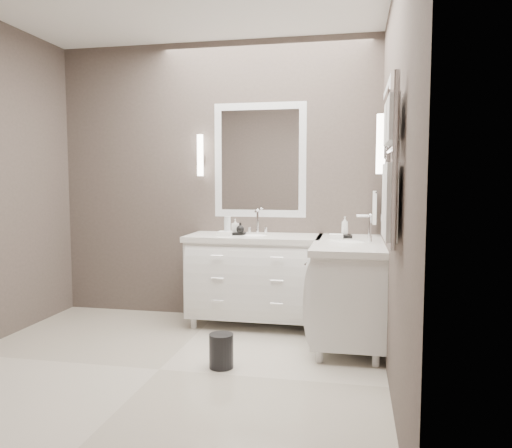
% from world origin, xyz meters
% --- Properties ---
extents(floor, '(3.20, 3.00, 0.01)m').
position_xyz_m(floor, '(0.00, 0.00, -0.01)').
color(floor, beige).
rests_on(floor, ground).
extents(wall_back, '(3.20, 0.01, 2.70)m').
position_xyz_m(wall_back, '(0.00, 1.50, 1.35)').
color(wall_back, '#4C413C').
rests_on(wall_back, floor).
extents(wall_front, '(3.20, 0.01, 2.70)m').
position_xyz_m(wall_front, '(0.00, -1.50, 1.35)').
color(wall_front, '#4C413C').
rests_on(wall_front, floor).
extents(wall_right, '(0.01, 3.00, 2.70)m').
position_xyz_m(wall_right, '(1.60, 0.00, 1.35)').
color(wall_right, '#4C413C').
rests_on(wall_right, floor).
extents(vanity_back, '(1.24, 0.59, 0.97)m').
position_xyz_m(vanity_back, '(0.45, 1.23, 0.49)').
color(vanity_back, white).
rests_on(vanity_back, floor).
extents(vanity_right, '(0.59, 1.24, 0.97)m').
position_xyz_m(vanity_right, '(1.33, 0.90, 0.49)').
color(vanity_right, white).
rests_on(vanity_right, floor).
extents(mirror_back, '(0.90, 0.02, 1.10)m').
position_xyz_m(mirror_back, '(0.45, 1.49, 1.55)').
color(mirror_back, white).
rests_on(mirror_back, wall_back).
extents(mirror_right, '(0.02, 0.90, 1.10)m').
position_xyz_m(mirror_right, '(1.59, 0.80, 1.55)').
color(mirror_right, white).
rests_on(mirror_right, wall_right).
extents(sconce_back, '(0.06, 0.06, 0.40)m').
position_xyz_m(sconce_back, '(-0.13, 1.43, 1.59)').
color(sconce_back, white).
rests_on(sconce_back, wall_back).
extents(sconce_right, '(0.06, 0.06, 0.40)m').
position_xyz_m(sconce_right, '(1.53, 0.22, 1.59)').
color(sconce_right, white).
rests_on(sconce_right, wall_right).
extents(towel_bar_corner, '(0.03, 0.22, 0.30)m').
position_xyz_m(towel_bar_corner, '(1.54, 1.36, 1.12)').
color(towel_bar_corner, white).
rests_on(towel_bar_corner, wall_right).
extents(towel_ladder, '(0.06, 0.58, 0.90)m').
position_xyz_m(towel_ladder, '(1.55, -0.40, 1.39)').
color(towel_ladder, white).
rests_on(towel_ladder, wall_right).
extents(waste_bin, '(0.23, 0.23, 0.25)m').
position_xyz_m(waste_bin, '(0.43, 0.13, 0.12)').
color(waste_bin, black).
rests_on(waste_bin, floor).
extents(amenity_tray_back, '(0.16, 0.13, 0.02)m').
position_xyz_m(amenity_tray_back, '(0.29, 1.22, 0.86)').
color(amenity_tray_back, black).
rests_on(amenity_tray_back, vanity_back).
extents(amenity_tray_right, '(0.14, 0.17, 0.02)m').
position_xyz_m(amenity_tray_right, '(1.27, 1.20, 0.86)').
color(amenity_tray_right, black).
rests_on(amenity_tray_right, vanity_right).
extents(water_bottle, '(0.06, 0.06, 0.17)m').
position_xyz_m(water_bottle, '(0.21, 1.14, 0.94)').
color(water_bottle, silver).
rests_on(water_bottle, vanity_back).
extents(soap_bottle_a, '(0.06, 0.06, 0.12)m').
position_xyz_m(soap_bottle_a, '(0.26, 1.24, 0.93)').
color(soap_bottle_a, white).
rests_on(soap_bottle_a, amenity_tray_back).
extents(soap_bottle_b, '(0.09, 0.09, 0.10)m').
position_xyz_m(soap_bottle_b, '(0.32, 1.19, 0.92)').
color(soap_bottle_b, black).
rests_on(soap_bottle_b, amenity_tray_back).
extents(soap_bottle_c, '(0.07, 0.07, 0.16)m').
position_xyz_m(soap_bottle_c, '(1.27, 1.20, 0.96)').
color(soap_bottle_c, white).
rests_on(soap_bottle_c, amenity_tray_right).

